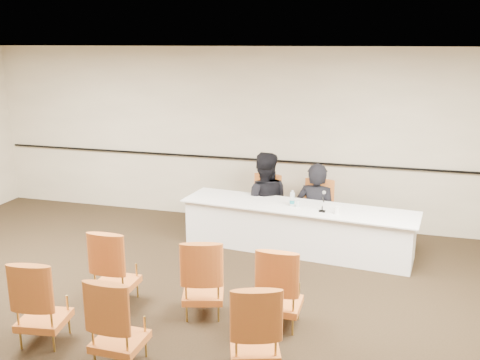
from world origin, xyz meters
name	(u,v)px	position (x,y,z in m)	size (l,w,h in m)	color
floor	(166,333)	(0.00, 0.00, 0.00)	(10.00, 10.00, 0.00)	black
ceiling	(155,50)	(0.00, 0.00, 3.00)	(10.00, 10.00, 0.00)	silver
wall_back	(257,136)	(0.00, 4.00, 1.50)	(10.00, 0.04, 3.00)	#BDAF94
wall_rail	(256,159)	(0.00, 3.96, 1.10)	(9.80, 0.04, 0.03)	black
panel_table	(297,228)	(0.94, 2.76, 0.35)	(3.51, 0.82, 0.70)	white
panelist_main	(316,218)	(1.15, 3.27, 0.36)	(0.66, 0.43, 1.80)	black
panelist_main_chair	(316,211)	(1.15, 3.27, 0.47)	(0.50, 0.50, 0.95)	#C27B22
panelist_second	(264,206)	(0.28, 3.37, 0.47)	(0.87, 0.68, 1.79)	black
panelist_second_chair	(264,205)	(0.28, 3.37, 0.47)	(0.50, 0.50, 0.95)	#C27B22
papers	(328,210)	(1.40, 2.67, 0.70)	(0.30, 0.22, 0.00)	white
microphone	(322,202)	(1.33, 2.57, 0.84)	(0.10, 0.20, 0.28)	black
water_bottle	(292,198)	(0.87, 2.72, 0.82)	(0.07, 0.07, 0.24)	teal
drinking_glass	(298,203)	(0.95, 2.72, 0.75)	(0.06, 0.06, 0.10)	silver
coffee_cup	(337,210)	(1.55, 2.51, 0.76)	(0.08, 0.08, 0.12)	white
aud_chair_front_left	(116,266)	(-0.86, 0.51, 0.47)	(0.50, 0.50, 0.95)	#C27B22
aud_chair_front_mid	(203,276)	(0.25, 0.52, 0.47)	(0.50, 0.50, 0.95)	#C27B22
aud_chair_front_right	(280,286)	(1.15, 0.52, 0.47)	(0.50, 0.50, 0.95)	#C27B22
aud_chair_back_left	(42,300)	(-1.16, -0.49, 0.47)	(0.50, 0.50, 0.95)	#C27B22
aud_chair_back_mid	(119,320)	(-0.20, -0.64, 0.47)	(0.50, 0.50, 0.95)	#C27B22
aud_chair_back_right	(255,327)	(1.09, -0.41, 0.47)	(0.50, 0.50, 0.95)	#C27B22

